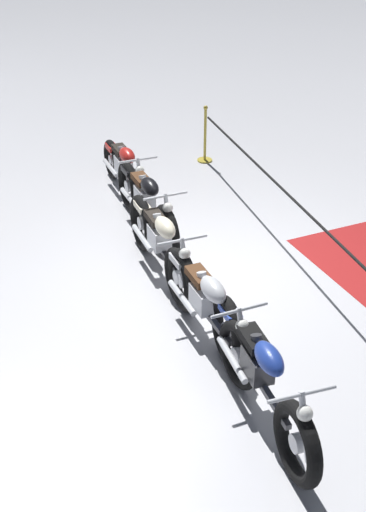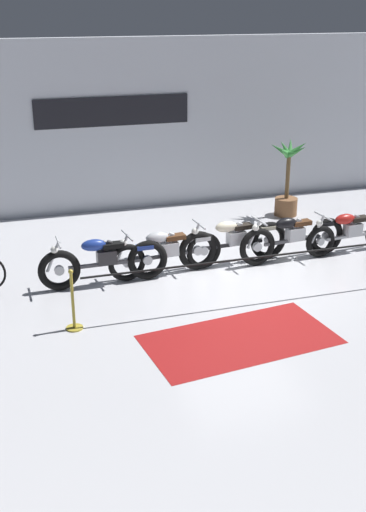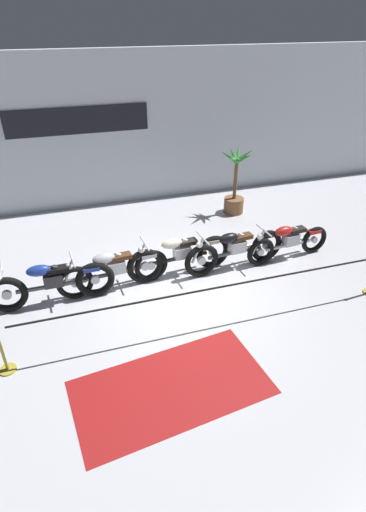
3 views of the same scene
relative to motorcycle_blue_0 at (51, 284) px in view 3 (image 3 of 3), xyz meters
name	(u,v)px [view 3 (image 3 of 3)]	position (x,y,z in m)	size (l,w,h in m)	color
ground_plane	(188,293)	(2.64, -0.49, -0.48)	(120.00, 120.00, 0.00)	silver
back_wall	(133,130)	(2.64, 4.64, 1.63)	(28.00, 0.29, 4.20)	silver
motorcycle_blue_0	(51,284)	(0.00, 0.00, 0.00)	(2.46, 0.62, 0.97)	black
motorcycle_silver_1	(113,270)	(1.24, 0.12, 0.00)	(2.35, 0.63, 0.95)	black
motorcycle_cream_2	(180,256)	(2.69, 0.24, 0.01)	(2.39, 0.62, 0.98)	black
motorcycle_black_3	(235,250)	(3.93, 0.12, 0.01)	(2.43, 0.63, 0.97)	black
motorcycle_red_4	(288,242)	(5.28, 0.14, -0.02)	(2.17, 0.62, 0.92)	black
potted_palm_left_of_row	(235,187)	(5.10, 2.84, 0.32)	(0.92, 0.84, 1.93)	brown
stanchion_far_left	(142,311)	(1.48, -1.59, 0.22)	(7.07, 0.28, 1.05)	gold
floor_banner	(172,387)	(1.66, -2.73, -0.47)	(3.01, 1.57, 0.01)	maroon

